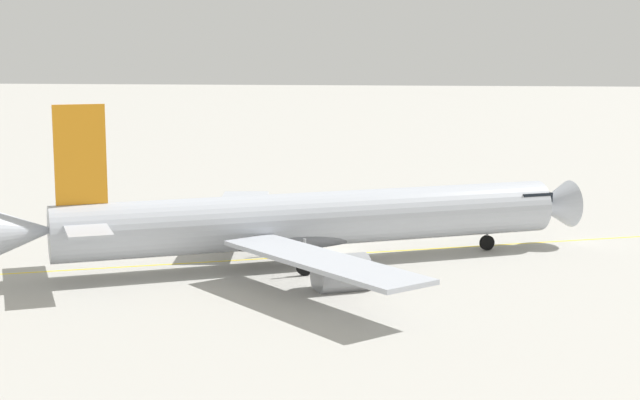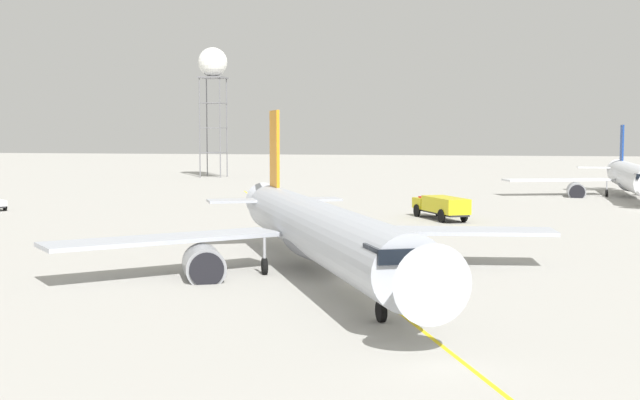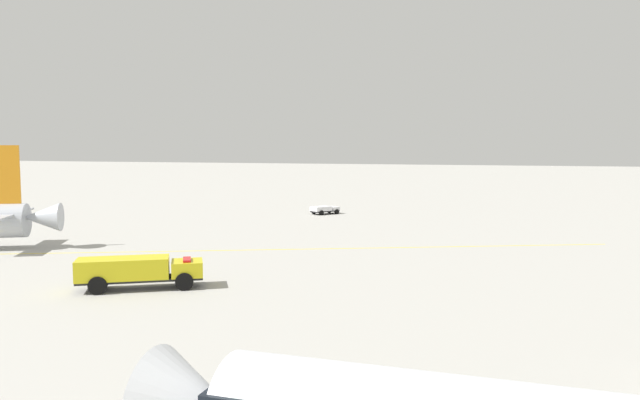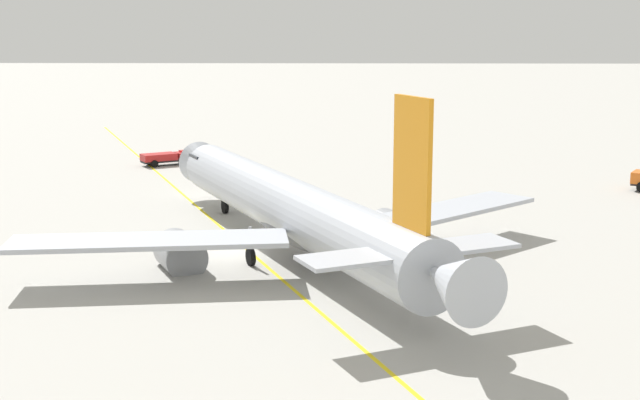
% 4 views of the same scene
% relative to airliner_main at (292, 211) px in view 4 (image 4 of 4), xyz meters
% --- Properties ---
extents(ground_plane, '(600.00, 600.00, 0.00)m').
position_rel_airliner_main_xyz_m(ground_plane, '(0.79, 3.93, -2.86)').
color(ground_plane, '#ADAAA3').
extents(airliner_main, '(38.70, 32.51, 11.57)m').
position_rel_airliner_main_xyz_m(airliner_main, '(0.00, 0.00, 0.00)').
color(airliner_main, '#B2B7C1').
rests_on(airliner_main, ground_plane).
extents(ops_pickup_truck, '(4.40, 5.55, 1.41)m').
position_rel_airliner_main_xyz_m(ops_pickup_truck, '(36.57, 15.30, -2.06)').
color(ops_pickup_truck, '#232326').
rests_on(ops_pickup_truck, ground_plane).
extents(taxiway_centreline, '(147.71, 59.84, 0.01)m').
position_rel_airliner_main_xyz_m(taxiway_centreline, '(-2.31, 1.57, -2.86)').
color(taxiway_centreline, yellow).
rests_on(taxiway_centreline, ground_plane).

